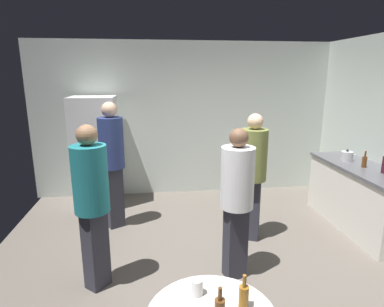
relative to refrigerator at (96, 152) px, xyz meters
name	(u,v)px	position (x,y,z in m)	size (l,w,h in m)	color
ground_plane	(211,278)	(1.52, -2.20, -0.95)	(5.20, 5.20, 0.10)	#5B544C
wall_back	(185,120)	(1.52, 0.43, 0.45)	(5.32, 0.06, 2.70)	beige
refrigerator	(96,152)	(0.00, 0.00, 0.00)	(0.70, 0.68, 1.80)	white
kitchen_counter	(360,197)	(3.80, -1.35, -0.45)	(0.64, 1.80, 0.90)	beige
kettle	(347,156)	(3.75, -1.02, 0.07)	(0.24, 0.17, 0.18)	#B2B2B7
beer_bottle_on_counter	(364,161)	(3.79, -1.37, 0.08)	(0.06, 0.06, 0.23)	#593314
beer_bottle_amber	(244,296)	(1.45, -3.62, -0.08)	(0.06, 0.06, 0.23)	#8C5919
plastic_cup_white	(197,287)	(1.18, -3.46, -0.11)	(0.08, 0.08, 0.11)	white
person_in_white_shirt	(237,194)	(1.77, -2.25, 0.05)	(0.41, 0.41, 1.63)	#2D2D38
person_in_navy_shirt	(112,156)	(0.36, -0.88, 0.15)	(0.46, 0.46, 1.79)	#2D2D38
person_in_teal_shirt	(92,196)	(0.32, -2.24, 0.09)	(0.48, 0.48, 1.69)	#2D2D38
person_in_olive_shirt	(253,168)	(2.19, -1.47, 0.08)	(0.45, 0.45, 1.67)	#2D2D38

